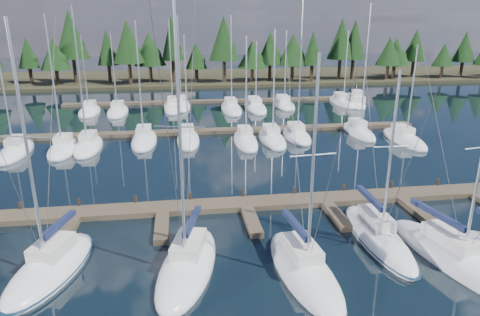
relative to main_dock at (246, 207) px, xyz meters
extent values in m
plane|color=black|center=(0.00, 12.64, -0.20)|extent=(260.00, 260.00, 0.00)
cube|color=#322E1B|center=(0.00, 72.64, 0.10)|extent=(220.00, 30.00, 0.60)
cube|color=brown|center=(0.00, 0.64, 0.00)|extent=(44.00, 2.00, 0.40)
cube|color=brown|center=(-12.00, -2.36, 0.00)|extent=(0.90, 4.00, 0.40)
cube|color=brown|center=(-6.00, -2.36, 0.00)|extent=(0.90, 4.00, 0.40)
cube|color=brown|center=(0.00, -2.36, 0.00)|extent=(0.90, 4.00, 0.40)
cube|color=brown|center=(6.00, -2.36, 0.00)|extent=(0.90, 4.00, 0.40)
cube|color=brown|center=(12.00, -2.36, 0.00)|extent=(0.90, 4.00, 0.40)
cylinder|color=black|center=(-16.00, 1.64, 0.25)|extent=(0.26, 0.26, 0.90)
cylinder|color=black|center=(-12.00, 1.64, 0.25)|extent=(0.26, 0.26, 0.90)
cylinder|color=black|center=(-8.00, 1.64, 0.25)|extent=(0.26, 0.26, 0.90)
cylinder|color=black|center=(-4.00, 1.64, 0.25)|extent=(0.26, 0.26, 0.90)
cylinder|color=black|center=(0.00, 1.64, 0.25)|extent=(0.26, 0.26, 0.90)
cylinder|color=black|center=(4.00, 1.64, 0.25)|extent=(0.26, 0.26, 0.90)
cylinder|color=black|center=(8.00, 1.64, 0.25)|extent=(0.26, 0.26, 0.90)
cylinder|color=black|center=(12.00, 1.64, 0.25)|extent=(0.26, 0.26, 0.90)
cylinder|color=black|center=(16.00, 1.64, 0.25)|extent=(0.26, 0.26, 0.90)
cube|color=brown|center=(0.00, 22.64, 0.00)|extent=(50.00, 1.80, 0.40)
cube|color=brown|center=(0.00, 42.64, 0.00)|extent=(46.00, 1.80, 0.40)
ellipsoid|color=white|center=(-11.86, -6.44, -0.05)|extent=(4.88, 8.24, 1.90)
cube|color=silver|center=(-11.75, -6.07, 1.15)|extent=(2.20, 2.82, 0.70)
cylinder|color=silver|center=(-11.96, -6.82, 6.97)|extent=(0.20, 0.20, 12.34)
cylinder|color=silver|center=(-11.50, -5.18, 1.90)|extent=(1.03, 3.31, 0.12)
cube|color=#161C3C|center=(-11.50, -5.18, 2.05)|extent=(1.21, 3.23, 0.30)
cylinder|color=silver|center=(-11.96, -6.82, 7.59)|extent=(2.53, 0.77, 0.07)
cylinder|color=#3F3F44|center=(-12.41, -8.42, 6.82)|extent=(0.93, 3.24, 12.65)
cylinder|color=#3F3F44|center=(-11.41, -4.84, 6.82)|extent=(1.14, 3.99, 12.65)
ellipsoid|color=#0B203B|center=(-11.86, -6.44, 0.02)|extent=(5.08, 8.57, 0.18)
ellipsoid|color=white|center=(-4.44, -7.25, -0.05)|extent=(4.81, 9.01, 1.90)
cube|color=silver|center=(-4.33, -6.83, 1.15)|extent=(2.16, 3.04, 0.70)
cylinder|color=silver|center=(-4.54, -7.66, 7.38)|extent=(0.19, 0.19, 13.16)
cylinder|color=silver|center=(-4.08, -5.83, 1.90)|extent=(1.04, 3.69, 0.12)
cube|color=#161C3C|center=(-4.08, -5.83, 2.05)|extent=(1.22, 3.58, 0.30)
cylinder|color=silver|center=(-4.54, -7.66, 8.04)|extent=(2.46, 0.68, 0.07)
cylinder|color=#3F3F44|center=(-4.99, -9.45, 7.23)|extent=(0.94, 3.62, 13.47)
cylinder|color=#3F3F44|center=(-3.98, -5.46, 7.23)|extent=(1.15, 4.45, 13.47)
ellipsoid|color=white|center=(1.80, -8.59, -0.05)|extent=(3.47, 8.81, 1.90)
cube|color=silver|center=(1.76, -8.16, 1.15)|extent=(1.72, 2.88, 0.70)
cylinder|color=silver|center=(1.85, -9.02, 6.20)|extent=(0.17, 0.17, 10.81)
cylinder|color=silver|center=(1.67, -7.14, 1.90)|extent=(0.48, 3.78, 0.12)
cube|color=#161C3C|center=(1.67, -7.14, 2.05)|extent=(0.69, 3.63, 0.30)
cylinder|color=silver|center=(1.85, -9.02, 6.74)|extent=(2.40, 0.30, 0.07)
cylinder|color=#3F3F44|center=(2.02, -10.86, 6.05)|extent=(0.38, 3.71, 11.12)
cylinder|color=#3F3F44|center=(1.63, -6.75, 6.05)|extent=(0.46, 4.57, 11.12)
ellipsoid|color=white|center=(7.41, -5.67, -0.05)|extent=(2.53, 9.12, 1.90)
cube|color=silver|center=(7.42, -5.21, 1.15)|extent=(1.36, 2.93, 0.70)
cylinder|color=silver|center=(7.41, -6.12, 5.61)|extent=(0.16, 0.16, 9.62)
cylinder|color=silver|center=(7.44, -4.12, 1.90)|extent=(0.18, 4.00, 0.12)
cube|color=#161C3C|center=(7.44, -4.12, 2.05)|extent=(0.41, 3.82, 0.30)
cylinder|color=silver|center=(7.41, -6.12, 6.09)|extent=(2.15, 0.10, 0.07)
cylinder|color=#3F3F44|center=(7.37, -8.08, 5.46)|extent=(0.09, 3.94, 9.93)
cylinder|color=#3F3F44|center=(7.44, -3.72, 5.46)|extent=(0.11, 4.84, 9.93)
ellipsoid|color=#0B203B|center=(7.41, -5.67, 0.02)|extent=(2.63, 9.49, 0.18)
ellipsoid|color=white|center=(10.63, -8.72, -0.05)|extent=(4.45, 10.54, 1.90)
cube|color=silver|center=(10.54, -8.22, 1.15)|extent=(2.02, 3.48, 0.70)
cylinder|color=silver|center=(10.31, -7.01, 1.90)|extent=(0.94, 4.45, 0.12)
cube|color=#161C3C|center=(10.31, -7.01, 2.05)|extent=(1.13, 4.29, 0.30)
cylinder|color=#3F3F44|center=(10.23, -6.56, 6.12)|extent=(1.03, 5.37, 11.27)
ellipsoid|color=white|center=(-21.39, 16.80, -0.05)|extent=(2.60, 8.24, 1.90)
cube|color=silver|center=(-21.39, 17.21, 1.15)|extent=(1.43, 2.64, 0.70)
cylinder|color=silver|center=(-21.39, 16.39, 6.02)|extent=(0.16, 0.16, 10.45)
ellipsoid|color=white|center=(-16.74, 16.94, -0.05)|extent=(2.77, 7.22, 1.90)
cube|color=silver|center=(-16.74, 17.31, 1.15)|extent=(1.52, 2.31, 0.70)
cylinder|color=silver|center=(-16.74, 16.58, 7.18)|extent=(0.16, 0.16, 12.77)
ellipsoid|color=white|center=(-14.36, 17.66, -0.05)|extent=(2.76, 8.01, 1.90)
cube|color=silver|center=(-14.36, 18.06, 1.15)|extent=(1.52, 2.56, 0.70)
cylinder|color=silver|center=(-14.36, 17.26, 7.56)|extent=(0.16, 0.16, 13.53)
ellipsoid|color=white|center=(-8.63, 19.51, -0.05)|extent=(2.82, 8.72, 1.90)
cube|color=silver|center=(-8.63, 19.94, 1.15)|extent=(1.55, 2.79, 0.70)
cylinder|color=silver|center=(-8.63, 19.07, 6.89)|extent=(0.16, 0.16, 12.18)
ellipsoid|color=white|center=(-3.69, 19.08, -0.05)|extent=(2.52, 8.40, 1.90)
cube|color=silver|center=(-3.69, 19.50, 1.15)|extent=(1.38, 2.69, 0.70)
cylinder|color=silver|center=(-3.69, 18.66, 6.17)|extent=(0.16, 0.16, 10.74)
ellipsoid|color=white|center=(2.67, 17.54, -0.05)|extent=(2.46, 8.30, 1.90)
cube|color=silver|center=(2.67, 17.96, 1.15)|extent=(1.35, 2.66, 0.70)
cylinder|color=silver|center=(2.67, 17.13, 6.11)|extent=(0.16, 0.16, 10.63)
ellipsoid|color=white|center=(5.77, 17.90, -0.05)|extent=(2.69, 8.49, 1.90)
cube|color=silver|center=(5.77, 18.32, 1.15)|extent=(1.48, 2.72, 0.70)
cylinder|color=silver|center=(5.77, 17.47, 6.42)|extent=(0.16, 0.16, 11.24)
ellipsoid|color=white|center=(8.88, 18.71, -0.05)|extent=(2.81, 7.39, 1.90)
cube|color=silver|center=(8.88, 19.08, 1.15)|extent=(1.55, 2.36, 0.70)
cylinder|color=silver|center=(8.88, 18.34, 7.90)|extent=(0.16, 0.16, 14.21)
ellipsoid|color=white|center=(16.80, 19.51, -0.05)|extent=(2.43, 8.26, 1.90)
cube|color=silver|center=(16.80, 19.92, 1.15)|extent=(1.34, 2.64, 0.70)
cylinder|color=silver|center=(16.80, 19.10, 7.76)|extent=(0.16, 0.16, 13.92)
ellipsoid|color=white|center=(20.62, 15.66, -0.05)|extent=(2.60, 8.99, 1.90)
cube|color=silver|center=(20.62, 16.11, 1.15)|extent=(1.43, 2.88, 0.70)
cylinder|color=silver|center=(20.62, 15.21, 5.63)|extent=(0.16, 0.16, 9.67)
ellipsoid|color=white|center=(-17.70, 36.64, -0.05)|extent=(2.89, 8.01, 1.90)
cube|color=silver|center=(-17.70, 37.04, 1.15)|extent=(1.59, 2.56, 0.70)
cylinder|color=silver|center=(-17.70, 36.24, 5.88)|extent=(0.16, 0.16, 10.16)
ellipsoid|color=white|center=(-13.54, 35.86, -0.05)|extent=(2.92, 8.45, 1.90)
cube|color=silver|center=(-13.54, 36.28, 1.15)|extent=(1.61, 2.71, 0.70)
cylinder|color=silver|center=(-13.54, 35.44, 6.02)|extent=(0.16, 0.16, 10.44)
ellipsoid|color=white|center=(-5.49, 38.20, -0.05)|extent=(2.89, 10.35, 1.90)
cube|color=silver|center=(-5.49, 38.72, 1.15)|extent=(1.59, 3.31, 0.70)
cylinder|color=silver|center=(-5.49, 37.69, 6.90)|extent=(0.16, 0.16, 12.20)
ellipsoid|color=white|center=(-4.24, 39.10, -0.05)|extent=(2.88, 8.91, 1.90)
cube|color=silver|center=(-4.24, 39.55, 1.15)|extent=(1.58, 2.85, 0.70)
cylinder|color=silver|center=(-4.24, 38.66, 7.20)|extent=(0.16, 0.16, 12.81)
ellipsoid|color=white|center=(3.33, 35.91, -0.05)|extent=(2.90, 10.43, 1.90)
cube|color=silver|center=(3.33, 36.43, 1.15)|extent=(1.59, 3.34, 0.70)
cylinder|color=silver|center=(3.33, 35.39, 7.17)|extent=(0.16, 0.16, 12.75)
ellipsoid|color=white|center=(7.14, 36.35, -0.05)|extent=(2.99, 10.59, 1.90)
cube|color=silver|center=(7.14, 36.88, 1.15)|extent=(1.64, 3.39, 0.70)
cylinder|color=silver|center=(7.14, 35.82, 5.39)|extent=(0.16, 0.16, 9.19)
ellipsoid|color=white|center=(11.96, 37.63, -0.05)|extent=(2.99, 8.62, 1.90)
cube|color=silver|center=(11.96, 38.06, 1.15)|extent=(1.64, 2.76, 0.70)
cylinder|color=silver|center=(11.96, 37.20, 6.14)|extent=(0.16, 0.16, 10.68)
ellipsoid|color=white|center=(22.02, 38.42, -0.05)|extent=(2.75, 9.81, 1.90)
cube|color=silver|center=(22.02, 38.91, 1.15)|extent=(1.51, 3.14, 0.70)
cylinder|color=silver|center=(22.02, 37.93, 6.12)|extent=(0.16, 0.16, 10.64)
ellipsoid|color=white|center=(23.81, 36.95, -0.10)|extent=(4.21, 8.30, 1.59)
cube|color=white|center=(23.81, 36.95, 0.94)|extent=(2.83, 4.67, 1.06)
cube|color=silver|center=(23.73, 36.56, 1.82)|extent=(1.99, 3.01, 0.79)
cylinder|color=silver|center=(23.97, 37.72, 2.35)|extent=(0.09, 0.09, 1.41)
cylinder|color=black|center=(-34.52, 66.04, 1.98)|extent=(0.70, 0.70, 3.17)
cone|color=black|center=(-34.52, 66.04, 6.65)|extent=(4.16, 4.16, 6.16)
ellipsoid|color=black|center=(-34.02, 66.04, 5.24)|extent=(2.49, 2.49, 2.49)
cylinder|color=black|center=(-28.53, 62.85, 1.95)|extent=(0.70, 0.70, 3.11)
cone|color=black|center=(-28.53, 62.85, 6.53)|extent=(5.81, 5.81, 6.05)
ellipsoid|color=black|center=(-28.03, 62.85, 5.15)|extent=(3.49, 3.49, 3.49)
cylinder|color=black|center=(-25.73, 65.98, 2.86)|extent=(0.70, 0.70, 4.92)
cone|color=black|center=(-25.73, 65.98, 10.10)|extent=(6.71, 6.71, 9.57)
ellipsoid|color=black|center=(-25.23, 65.98, 7.91)|extent=(4.03, 4.03, 4.03)
cylinder|color=black|center=(-18.64, 65.15, 2.22)|extent=(0.70, 0.70, 3.64)
cone|color=black|center=(-18.64, 65.15, 7.57)|extent=(4.35, 4.35, 7.07)
ellipsoid|color=black|center=(-18.14, 65.15, 5.95)|extent=(2.61, 2.61, 2.61)
cylinder|color=black|center=(-14.06, 61.45, 2.54)|extent=(0.70, 0.70, 4.29)
cone|color=black|center=(-14.06, 61.45, 8.85)|extent=(6.09, 6.09, 8.34)
ellipsoid|color=black|center=(-13.56, 61.45, 6.95)|extent=(3.65, 3.65, 3.65)
cylinder|color=black|center=(-10.20, 65.04, 2.11)|extent=(0.70, 0.70, 3.43)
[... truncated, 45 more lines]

